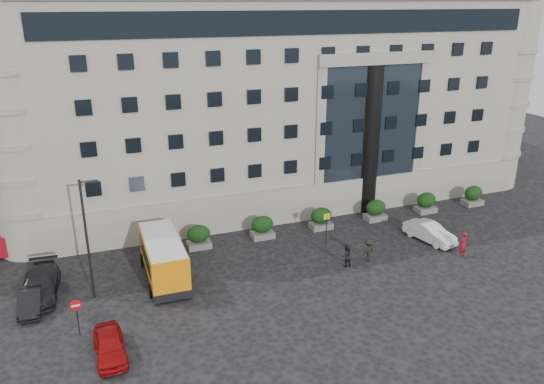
% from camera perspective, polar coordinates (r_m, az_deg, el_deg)
% --- Properties ---
extents(ground, '(120.00, 120.00, 0.00)m').
position_cam_1_polar(ground, '(36.00, 1.36, -10.10)').
color(ground, black).
rests_on(ground, ground).
extents(civic_building, '(44.00, 24.00, 18.00)m').
position_cam_1_polar(civic_building, '(54.62, -1.33, 10.45)').
color(civic_building, gray).
rests_on(civic_building, ground).
extents(entrance_column, '(1.80, 1.80, 13.00)m').
position_cam_1_polar(entrance_column, '(47.21, 10.39, 5.51)').
color(entrance_column, black).
rests_on(entrance_column, ground).
extents(hedge_a, '(1.80, 1.26, 1.84)m').
position_cam_1_polar(hedge_a, '(41.19, -7.89, -4.76)').
color(hedge_a, '#5F5F5C').
rests_on(hedge_a, ground).
extents(hedge_b, '(1.80, 1.26, 1.84)m').
position_cam_1_polar(hedge_b, '(42.47, -1.04, -3.78)').
color(hedge_b, '#5F5F5C').
rests_on(hedge_b, ground).
extents(hedge_c, '(1.80, 1.26, 1.84)m').
position_cam_1_polar(hedge_c, '(44.33, 5.32, -2.81)').
color(hedge_c, '#5F5F5C').
rests_on(hedge_c, ground).
extents(hedge_d, '(1.80, 1.26, 1.84)m').
position_cam_1_polar(hedge_d, '(46.69, 11.09, -1.91)').
color(hedge_d, '#5F5F5C').
rests_on(hedge_d, ground).
extents(hedge_e, '(1.80, 1.26, 1.84)m').
position_cam_1_polar(hedge_e, '(49.50, 16.25, -1.08)').
color(hedge_e, '#5F5F5C').
rests_on(hedge_e, ground).
extents(hedge_f, '(1.80, 1.26, 1.84)m').
position_cam_1_polar(hedge_f, '(52.66, 20.82, -0.33)').
color(hedge_f, '#5F5F5C').
rests_on(hedge_f, ground).
extents(street_lamp, '(1.16, 0.18, 8.00)m').
position_cam_1_polar(street_lamp, '(34.68, -19.23, -4.42)').
color(street_lamp, '#262628').
rests_on(street_lamp, ground).
extents(bus_stop_sign, '(0.50, 0.08, 2.52)m').
position_cam_1_polar(bus_stop_sign, '(41.34, 5.90, -3.36)').
color(bus_stop_sign, '#262628').
rests_on(bus_stop_sign, ground).
extents(no_entry_sign, '(0.64, 0.16, 2.32)m').
position_cam_1_polar(no_entry_sign, '(32.32, -20.29, -11.87)').
color(no_entry_sign, '#262628').
rests_on(no_entry_sign, ground).
extents(minibus, '(2.73, 7.03, 2.92)m').
position_cam_1_polar(minibus, '(36.99, -11.62, -6.82)').
color(minibus, orange).
rests_on(minibus, ground).
extents(red_truck, '(3.05, 5.05, 2.54)m').
position_cam_1_polar(red_truck, '(45.48, -26.21, -3.79)').
color(red_truck, maroon).
rests_on(red_truck, ground).
extents(parked_car_a, '(1.69, 4.00, 1.35)m').
position_cam_1_polar(parked_car_a, '(30.69, -17.06, -15.49)').
color(parked_car_a, '#980B0C').
rests_on(parked_car_a, ground).
extents(parked_car_b, '(1.42, 3.77, 1.23)m').
position_cam_1_polar(parked_car_b, '(36.48, -24.53, -10.54)').
color(parked_car_b, black).
rests_on(parked_car_b, ground).
extents(parked_car_c, '(2.60, 5.51, 1.55)m').
position_cam_1_polar(parked_car_c, '(37.72, -23.67, -9.09)').
color(parked_car_c, black).
rests_on(parked_car_c, ground).
extents(parked_car_d, '(2.80, 5.51, 1.49)m').
position_cam_1_polar(parked_car_d, '(46.12, -25.54, -4.11)').
color(parked_car_d, black).
rests_on(parked_car_d, ground).
extents(white_taxi, '(2.56, 4.65, 1.45)m').
position_cam_1_polar(white_taxi, '(43.83, 16.60, -4.17)').
color(white_taxi, white).
rests_on(white_taxi, ground).
extents(pedestrian_a, '(0.81, 0.63, 1.98)m').
position_cam_1_polar(pedestrian_a, '(41.86, 19.85, -5.32)').
color(pedestrian_a, maroon).
rests_on(pedestrian_a, ground).
extents(pedestrian_b, '(0.90, 0.75, 1.67)m').
position_cam_1_polar(pedestrian_b, '(38.46, 7.97, -6.80)').
color(pedestrian_b, black).
rests_on(pedestrian_b, ground).
extents(pedestrian_c, '(1.27, 1.06, 1.71)m').
position_cam_1_polar(pedestrian_c, '(39.46, 10.30, -6.18)').
color(pedestrian_c, black).
rests_on(pedestrian_c, ground).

